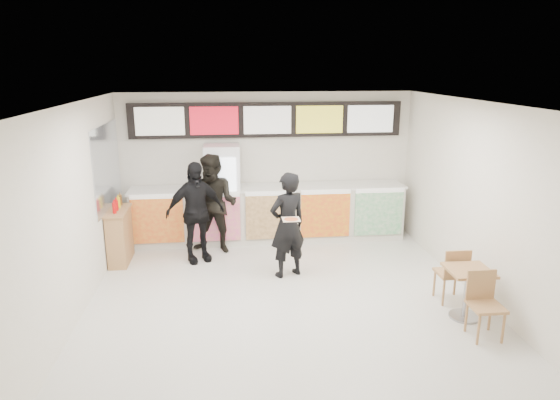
{
  "coord_description": "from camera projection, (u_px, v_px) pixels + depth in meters",
  "views": [
    {
      "loc": [
        -0.86,
        -6.68,
        3.51
      ],
      "look_at": [
        0.02,
        1.2,
        1.37
      ],
      "focal_mm": 32.0,
      "sensor_mm": 36.0,
      "label": 1
    }
  ],
  "objects": [
    {
      "name": "wall_back",
      "position": [
        267.0,
        165.0,
        10.38
      ],
      "size": [
        6.0,
        0.0,
        6.0
      ],
      "primitive_type": "plane",
      "rotation": [
        1.57,
        0.0,
        0.0
      ],
      "color": "silver",
      "rests_on": "floor"
    },
    {
      "name": "wall_right",
      "position": [
        490.0,
        206.0,
        7.34
      ],
      "size": [
        0.0,
        7.0,
        7.0
      ],
      "primitive_type": "plane",
      "rotation": [
        1.57,
        0.0,
        -1.57
      ],
      "color": "silver",
      "rests_on": "floor"
    },
    {
      "name": "customer_mid",
      "position": [
        195.0,
        212.0,
        9.05
      ],
      "size": [
        1.18,
        0.83,
        1.87
      ],
      "primitive_type": "imported",
      "rotation": [
        0.0,
        0.0,
        0.38
      ],
      "color": "black",
      "rests_on": "floor"
    },
    {
      "name": "mirror_panel",
      "position": [
        107.0,
        166.0,
        8.99
      ],
      "size": [
        0.01,
        2.0,
        1.5
      ],
      "primitive_type": "cube",
      "color": "#B2B7BF",
      "rests_on": "wall_left"
    },
    {
      "name": "pizza_slice",
      "position": [
        291.0,
        219.0,
        7.9
      ],
      "size": [
        0.36,
        0.36,
        0.02
      ],
      "color": "beige",
      "rests_on": "customer_main"
    },
    {
      "name": "drinks_fridge",
      "position": [
        223.0,
        194.0,
        10.04
      ],
      "size": [
        0.7,
        0.67,
        2.0
      ],
      "color": "white",
      "rests_on": "floor"
    },
    {
      "name": "service_counter",
      "position": [
        269.0,
        213.0,
        10.23
      ],
      "size": [
        5.56,
        0.77,
        1.14
      ],
      "color": "silver",
      "rests_on": "floor"
    },
    {
      "name": "menu_board",
      "position": [
        267.0,
        120.0,
        10.05
      ],
      "size": [
        5.5,
        0.14,
        0.7
      ],
      "color": "black",
      "rests_on": "wall_back"
    },
    {
      "name": "condiment_ledge",
      "position": [
        120.0,
        235.0,
        9.1
      ],
      "size": [
        0.36,
        0.89,
        1.19
      ],
      "color": "tan",
      "rests_on": "floor"
    },
    {
      "name": "floor",
      "position": [
        288.0,
        309.0,
        7.41
      ],
      "size": [
        7.0,
        7.0,
        0.0
      ],
      "primitive_type": "plane",
      "color": "beige",
      "rests_on": "ground"
    },
    {
      "name": "wall_left",
      "position": [
        67.0,
        220.0,
        6.7
      ],
      "size": [
        0.0,
        7.0,
        7.0
      ],
      "primitive_type": "plane",
      "rotation": [
        1.57,
        0.0,
        1.57
      ],
      "color": "silver",
      "rests_on": "floor"
    },
    {
      "name": "customer_left",
      "position": [
        214.0,
        204.0,
        9.49
      ],
      "size": [
        1.13,
        1.01,
        1.91
      ],
      "primitive_type": "imported",
      "rotation": [
        0.0,
        0.0,
        -0.38
      ],
      "color": "black",
      "rests_on": "floor"
    },
    {
      "name": "cafe_table",
      "position": [
        468.0,
        284.0,
        7.05
      ],
      "size": [
        0.6,
        1.52,
        0.89
      ],
      "rotation": [
        0.0,
        0.0,
        -0.01
      ],
      "color": "tan",
      "rests_on": "floor"
    },
    {
      "name": "ceiling",
      "position": [
        289.0,
        105.0,
        6.63
      ],
      "size": [
        7.0,
        7.0,
        0.0
      ],
      "primitive_type": "plane",
      "rotation": [
        3.14,
        0.0,
        0.0
      ],
      "color": "white",
      "rests_on": "wall_back"
    },
    {
      "name": "customer_main",
      "position": [
        288.0,
        225.0,
        8.39
      ],
      "size": [
        0.78,
        0.66,
        1.82
      ],
      "primitive_type": "imported",
      "rotation": [
        0.0,
        0.0,
        3.55
      ],
      "color": "black",
      "rests_on": "floor"
    }
  ]
}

